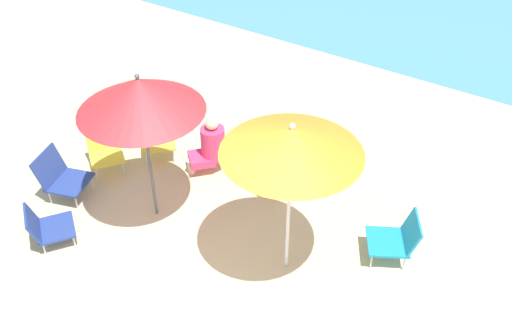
% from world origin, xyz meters
% --- Properties ---
extents(umbrella_orange, '(1.51, 1.51, 2.06)m').
position_xyz_m(umbrella_orange, '(0.37, 1.43, 1.85)').
color(umbrella_orange, silver).
rests_on(umbrella_orange, ground_plane).
extents(umbrella_red, '(1.51, 1.51, 2.10)m').
position_xyz_m(umbrella_red, '(-1.56, 1.26, 1.83)').
color(umbrella_red, '#4C4C51').
rests_on(umbrella_red, ground_plane).
extents(beach_chair_a, '(0.76, 0.76, 0.60)m').
position_xyz_m(beach_chair_a, '(-2.46, 2.32, 0.32)').
color(beach_chair_a, gold).
rests_on(beach_chair_a, ground_plane).
extents(beach_chair_b, '(0.74, 0.72, 0.62)m').
position_xyz_m(beach_chair_b, '(1.40, 2.28, 0.33)').
color(beach_chair_b, teal).
rests_on(beach_chair_b, ground_plane).
extents(beach_chair_c, '(0.71, 0.72, 0.53)m').
position_xyz_m(beach_chair_c, '(-2.32, 0.10, 0.26)').
color(beach_chair_c, navy).
rests_on(beach_chair_c, ground_plane).
extents(beach_chair_d, '(0.74, 0.72, 0.64)m').
position_xyz_m(beach_chair_d, '(-2.87, 1.63, 0.33)').
color(beach_chair_d, gold).
rests_on(beach_chair_d, ground_plane).
extents(beach_chair_e, '(0.74, 0.70, 0.67)m').
position_xyz_m(beach_chair_e, '(-2.88, 0.82, 0.34)').
color(beach_chair_e, navy).
rests_on(beach_chair_e, ground_plane).
extents(person_a, '(0.49, 0.55, 0.97)m').
position_xyz_m(person_a, '(-0.45, 2.44, 0.49)').
color(person_a, silver).
rests_on(person_a, ground_plane).
extents(person_b, '(0.54, 0.56, 0.91)m').
position_xyz_m(person_b, '(-1.53, 2.42, 0.44)').
color(person_b, '#DB3866').
rests_on(person_b, ground_plane).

